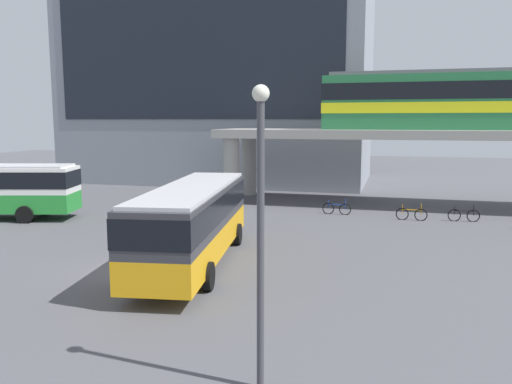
% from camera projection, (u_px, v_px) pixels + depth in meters
% --- Properties ---
extents(ground_plane, '(120.00, 120.00, 0.00)m').
position_uv_depth(ground_plane, '(218.00, 221.00, 29.64)').
color(ground_plane, '#515156').
extents(station_building, '(28.11, 14.60, 21.98)m').
position_uv_depth(station_building, '(222.00, 67.00, 49.77)').
color(station_building, gray).
rests_on(station_building, ground_plane).
extents(elevated_platform, '(32.95, 6.11, 5.20)m').
position_uv_depth(elevated_platform, '(462.00, 141.00, 33.73)').
color(elevated_platform, '#9E9B93').
rests_on(elevated_platform, ground_plane).
extents(train, '(22.06, 2.96, 3.84)m').
position_uv_depth(train, '(495.00, 99.00, 32.87)').
color(train, '#26723F').
rests_on(train, elevated_platform).
extents(bus_main, '(4.16, 11.30, 3.22)m').
position_uv_depth(bus_main, '(193.00, 216.00, 20.48)').
color(bus_main, orange).
rests_on(bus_main, ground_plane).
extents(bicycle_black, '(1.79, 0.23, 1.04)m').
position_uv_depth(bicycle_black, '(464.00, 215.00, 29.56)').
color(bicycle_black, black).
rests_on(bicycle_black, ground_plane).
extents(bicycle_blue, '(1.79, 0.12, 1.04)m').
position_uv_depth(bicycle_blue, '(337.00, 209.00, 31.82)').
color(bicycle_blue, black).
rests_on(bicycle_blue, ground_plane).
extents(bicycle_orange, '(1.79, 0.09, 1.04)m').
position_uv_depth(bicycle_orange, '(412.00, 214.00, 29.93)').
color(bicycle_orange, black).
rests_on(bicycle_orange, ground_plane).
extents(pedestrian_by_bike_rack, '(0.42, 0.48, 1.74)m').
position_uv_depth(pedestrian_by_bike_rack, '(192.00, 201.00, 31.99)').
color(pedestrian_by_bike_rack, '#724C8C').
rests_on(pedestrian_by_bike_rack, ground_plane).
extents(lamp_post, '(0.36, 0.36, 6.51)m').
position_uv_depth(lamp_post, '(261.00, 216.00, 10.61)').
color(lamp_post, '#3F3F44').
rests_on(lamp_post, ground_plane).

